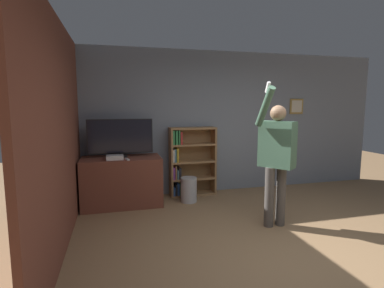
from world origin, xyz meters
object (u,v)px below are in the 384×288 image
(television, at_px, (120,137))
(bookshelf, at_px, (188,162))
(game_console, at_px, (115,157))
(waste_bin, at_px, (189,190))
(person, at_px, (277,154))

(television, height_order, bookshelf, television)
(game_console, height_order, bookshelf, bookshelf)
(waste_bin, bearing_deg, person, -55.46)
(television, bearing_deg, bookshelf, 9.92)
(game_console, xyz_separation_m, person, (2.14, -1.29, 0.18))
(bookshelf, bearing_deg, game_console, -161.79)
(bookshelf, bearing_deg, waste_bin, -103.11)
(game_console, relative_size, person, 0.14)
(person, bearing_deg, waste_bin, 178.08)
(television, xyz_separation_m, person, (2.04, -1.51, -0.12))
(game_console, distance_m, waste_bin, 1.38)
(television, relative_size, bookshelf, 0.84)
(bookshelf, bearing_deg, television, -170.08)
(television, relative_size, waste_bin, 2.47)
(game_console, height_order, waste_bin, game_console)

